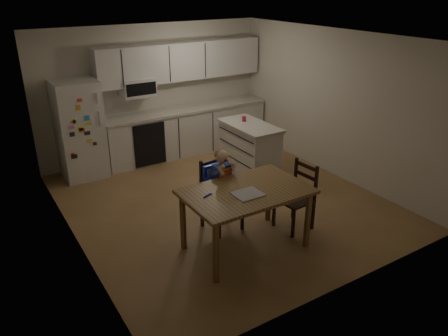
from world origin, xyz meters
TOP-DOWN VIEW (x-y plane):
  - room at (0.00, 0.48)m, footprint 4.52×5.01m
  - refrigerator at (-1.55, 2.15)m, footprint 0.72×0.70m
  - kitchen_run at (0.50, 2.24)m, footprint 3.37×0.62m
  - kitchen_island at (1.03, 0.74)m, footprint 0.64×1.21m
  - red_cup at (1.04, 0.94)m, footprint 0.07×0.07m
  - dining_table at (-0.43, -1.25)m, footprint 1.55×0.99m
  - napkin at (-0.48, -1.36)m, footprint 0.34×0.29m
  - toddler_spoon at (-0.92, -1.14)m, footprint 0.12×0.06m
  - chair_booster at (-0.43, -0.63)m, footprint 0.48×0.48m
  - chair_side at (0.52, -1.19)m, footprint 0.45×0.45m

SIDE VIEW (x-z plane):
  - kitchen_island at x=1.03m, z-range 0.00..0.90m
  - chair_side at x=0.52m, z-range 0.06..1.01m
  - chair_booster at x=-0.43m, z-range 0.12..1.30m
  - dining_table at x=-0.43m, z-range 0.30..1.13m
  - napkin at x=-0.48m, z-range 0.83..0.84m
  - toddler_spoon at x=-0.92m, z-range 0.83..0.84m
  - refrigerator at x=-1.55m, z-range 0.00..1.70m
  - kitchen_run at x=0.50m, z-range -0.20..1.95m
  - red_cup at x=1.04m, z-range 0.90..0.98m
  - room at x=0.00m, z-range -0.01..2.51m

